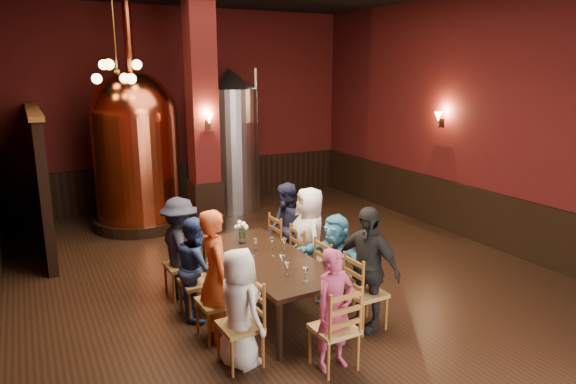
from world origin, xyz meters
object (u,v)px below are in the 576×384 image
person_0 (239,308)px  person_1 (216,275)px  copper_kettle (136,148)px  rose_vase (242,228)px  dining_table (267,262)px  steel_vessel (231,141)px  person_2 (197,267)px

person_0 → person_1: (-0.02, 0.67, 0.13)m
copper_kettle → rose_vase: 4.06m
dining_table → rose_vase: size_ratio=7.43×
dining_table → steel_vessel: steel_vessel is taller
person_0 → copper_kettle: (0.11, 5.66, 0.94)m
steel_vessel → person_0: bearing=-110.6°
person_1 → dining_table: bearing=-61.6°
person_0 → person_2: 1.33m
steel_vessel → rose_vase: (-1.53, -4.35, -0.62)m
dining_table → rose_vase: bearing=94.3°
person_0 → person_1: bearing=-12.5°
person_1 → person_0: bearing=-172.8°
person_1 → steel_vessel: 5.90m
dining_table → rose_vase: (-0.08, 0.67, 0.28)m
rose_vase → dining_table: bearing=-83.6°
person_0 → steel_vessel: size_ratio=0.42×
dining_table → steel_vessel: size_ratio=0.77×
person_2 → copper_kettle: 4.44m
copper_kettle → person_1: bearing=-91.5°
person_1 → rose_vase: person_1 is taller
dining_table → copper_kettle: size_ratio=0.55×
person_1 → person_2: size_ratio=1.20×
person_0 → copper_kettle: size_ratio=0.30×
person_0 → person_1: size_ratio=0.83×
copper_kettle → person_2: bearing=-92.1°
dining_table → person_2: (-0.86, 0.30, -0.02)m
person_1 → steel_vessel: steel_vessel is taller
dining_table → rose_vase: rose_vase is taller
person_2 → steel_vessel: bearing=-12.0°
dining_table → person_1: (-0.84, -0.36, 0.11)m
dining_table → person_1: bearing=-158.8°
person_2 → dining_table: bearing=-95.0°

